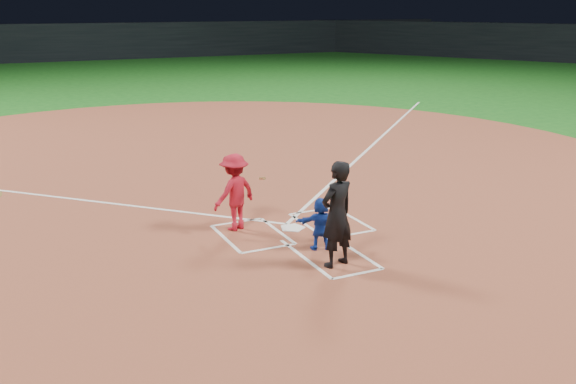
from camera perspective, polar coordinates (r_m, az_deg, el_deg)
name	(u,v)px	position (r m, az deg, el deg)	size (l,w,h in m)	color
ground	(292,229)	(14.35, 0.40, -3.28)	(120.00, 120.00, 0.00)	#155517
home_plate_dirt	(207,169)	(19.69, -7.22, 2.08)	(28.00, 28.00, 0.01)	brown
stadium_wall_far	(52,43)	(60.54, -20.26, 12.36)	(80.00, 1.20, 3.20)	black
home_plate	(292,228)	(14.34, 0.40, -3.20)	(0.60, 0.60, 0.02)	white
catcher	(321,224)	(13.00, 2.93, -2.82)	(1.01, 0.32, 1.09)	#1435A2
umpire	(337,214)	(12.06, 4.38, -1.98)	(0.75, 0.49, 2.06)	black
chalk_markings	(215,174)	(19.04, -6.54, 1.63)	(28.35, 17.32, 0.01)	white
batter_at_plate	(235,192)	(14.09, -4.77, 0.00)	(1.38, 1.06, 1.71)	#B01325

